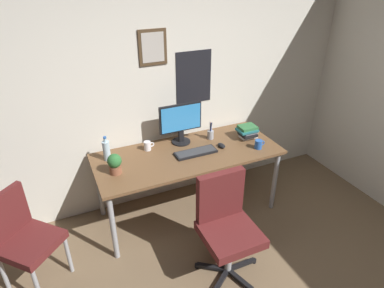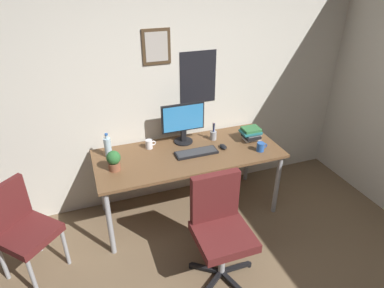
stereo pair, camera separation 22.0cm
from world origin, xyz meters
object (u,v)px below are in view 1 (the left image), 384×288
object	(u,v)px
monitor	(181,122)
water_bottle	(107,150)
potted_plant	(115,163)
side_chair	(22,235)
book_stack_left	(248,132)
computer_mouse	(221,145)
office_chair	(226,222)
keyboard	(196,152)
coffee_mug_near	(148,146)
coffee_mug_far	(259,144)
pen_cup	(210,134)

from	to	relation	value
monitor	water_bottle	xyz separation A→B (m)	(-0.79, -0.04, -0.13)
water_bottle	potted_plant	xyz separation A→B (m)	(0.02, -0.26, -0.00)
side_chair	book_stack_left	distance (m)	2.36
computer_mouse	water_bottle	distance (m)	1.16
side_chair	book_stack_left	bearing A→B (deg)	7.47
office_chair	side_chair	world-z (taller)	office_chair
keyboard	coffee_mug_near	distance (m)	0.50
office_chair	book_stack_left	xyz separation A→B (m)	(0.75, 0.87, 0.30)
monitor	book_stack_left	size ratio (longest dim) A/B	2.11
monitor	side_chair	bearing A→B (deg)	-162.46
keyboard	coffee_mug_near	xyz separation A→B (m)	(-0.42, 0.27, 0.03)
coffee_mug_far	keyboard	bearing A→B (deg)	165.02
office_chair	book_stack_left	world-z (taller)	office_chair
office_chair	side_chair	bearing A→B (deg)	160.04
computer_mouse	water_bottle	xyz separation A→B (m)	(-1.13, 0.24, 0.09)
keyboard	computer_mouse	distance (m)	0.30
side_chair	coffee_mug_near	size ratio (longest dim) A/B	7.94
side_chair	coffee_mug_far	world-z (taller)	side_chair
computer_mouse	pen_cup	size ratio (longest dim) A/B	0.55
office_chair	water_bottle	xyz separation A→B (m)	(-0.75, 1.04, 0.33)
coffee_mug_near	coffee_mug_far	distance (m)	1.14
monitor	potted_plant	distance (m)	0.84
side_chair	pen_cup	distance (m)	2.01
keyboard	side_chair	bearing A→B (deg)	-172.18
water_bottle	potted_plant	bearing A→B (deg)	-85.86
book_stack_left	pen_cup	bearing A→B (deg)	158.63
side_chair	coffee_mug_near	xyz separation A→B (m)	(1.24, 0.50, 0.29)
computer_mouse	pen_cup	bearing A→B (deg)	95.28
potted_plant	monitor	bearing A→B (deg)	21.20
water_bottle	monitor	bearing A→B (deg)	2.70
office_chair	water_bottle	bearing A→B (deg)	125.62
monitor	coffee_mug_far	bearing A→B (deg)	-33.66
monitor	keyboard	xyz separation A→B (m)	(0.04, -0.28, -0.23)
water_bottle	coffee_mug_near	bearing A→B (deg)	3.56
coffee_mug_near	computer_mouse	bearing A→B (deg)	-19.98
coffee_mug_far	pen_cup	size ratio (longest dim) A/B	0.57
computer_mouse	coffee_mug_far	size ratio (longest dim) A/B	0.96
coffee_mug_near	coffee_mug_far	size ratio (longest dim) A/B	0.96
book_stack_left	potted_plant	bearing A→B (deg)	-176.37
book_stack_left	office_chair	bearing A→B (deg)	-130.54
water_bottle	coffee_mug_near	distance (m)	0.42
side_chair	keyboard	xyz separation A→B (m)	(1.66, 0.23, 0.26)
water_bottle	keyboard	bearing A→B (deg)	-16.35
keyboard	coffee_mug_far	distance (m)	0.66
side_chair	monitor	xyz separation A→B (m)	(1.61, 0.51, 0.49)
keyboard	computer_mouse	bearing A→B (deg)	1.88
office_chair	potted_plant	bearing A→B (deg)	133.01
keyboard	potted_plant	xyz separation A→B (m)	(-0.82, -0.02, 0.09)
side_chair	pen_cup	size ratio (longest dim) A/B	4.38
coffee_mug_far	side_chair	bearing A→B (deg)	-178.56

